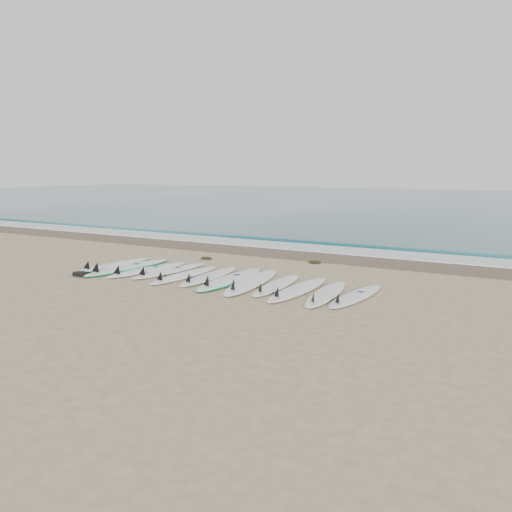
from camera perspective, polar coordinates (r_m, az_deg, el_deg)
The scene contains 20 objects.
ground at distance 11.86m, azimuth -4.34°, elevation -2.73°, with size 120.00×120.00×0.00m, color tan.
ocean at distance 42.73m, azimuth 20.32°, elevation 5.77°, with size 120.00×55.00×0.03m, color #265F68.
wet_sand_band at distance 15.39m, azimuth 4.02°, elevation 0.20°, with size 120.00×1.80×0.01m, color brown.
foam_band at distance 16.65m, azimuth 6.04°, elevation 0.95°, with size 120.00×1.40×0.04m, color silver.
wave_crest at distance 18.03m, azimuth 7.90°, elevation 1.68°, with size 120.00×1.00×0.10m, color #265F68.
surfboard_0 at distance 13.96m, azimuth -15.91°, elevation -0.98°, with size 0.78×2.53×0.32m.
surfboard_1 at distance 13.50m, azimuth -14.49°, elevation -1.25°, with size 0.91×2.88×0.36m.
surfboard_2 at distance 13.04m, azimuth -12.47°, elevation -1.53°, with size 0.95×2.60×0.33m.
surfboard_3 at distance 12.81m, azimuth -9.95°, elevation -1.66°, with size 0.84×2.55×0.32m.
surfboard_4 at distance 12.24m, azimuth -8.26°, elevation -2.15°, with size 0.61×2.50×0.32m.
surfboard_5 at distance 12.01m, azimuth -5.45°, elevation -2.32°, with size 0.65×2.54×0.32m.
surfboard_6 at distance 11.68m, azimuth -2.98°, elevation -2.64°, with size 0.74×2.83×0.36m.
surfboard_7 at distance 11.32m, azimuth -0.63°, elevation -2.97°, with size 0.99×2.96×0.37m.
surfboard_8 at distance 11.07m, azimuth 2.27°, elevation -3.34°, with size 0.62×2.38×0.30m.
surfboard_9 at distance 10.69m, azimuth 4.72°, elevation -3.80°, with size 0.65×2.65×0.34m.
surfboard_10 at distance 10.38m, azimuth 7.92°, elevation -4.30°, with size 0.71×2.47×0.31m.
surfboard_11 at distance 10.32m, azimuth 11.24°, elevation -4.50°, with size 0.74×2.37×0.30m.
seaweed_near at distance 14.60m, azimuth -5.70°, elevation -0.24°, with size 0.36×0.28×0.07m, color black.
seaweed_far at distance 14.00m, azimuth 6.74°, elevation -0.69°, with size 0.37×0.29×0.07m, color black.
leash_coil at distance 13.01m, azimuth -19.50°, elevation -1.93°, with size 0.46×0.36×0.11m.
Camera 1 is at (6.35, -9.68, 2.57)m, focal length 35.00 mm.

